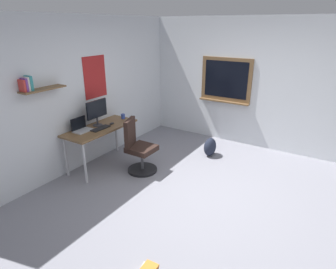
{
  "coord_description": "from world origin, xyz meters",
  "views": [
    {
      "loc": [
        -3.38,
        -1.47,
        2.45
      ],
      "look_at": [
        0.11,
        0.73,
        0.85
      ],
      "focal_mm": 30.65,
      "sensor_mm": 36.0,
      "label": 1
    }
  ],
  "objects_px": {
    "monitor_primary": "(97,111)",
    "keyboard": "(101,128)",
    "desk": "(101,131)",
    "office_chair": "(138,149)",
    "computer_mouse": "(112,124)",
    "coffee_mug": "(123,116)",
    "laptop": "(81,128)",
    "backpack": "(210,147)"
  },
  "relations": [
    {
      "from": "keyboard",
      "to": "computer_mouse",
      "type": "relative_size",
      "value": 3.56
    },
    {
      "from": "keyboard",
      "to": "coffee_mug",
      "type": "height_order",
      "value": "coffee_mug"
    },
    {
      "from": "backpack",
      "to": "laptop",
      "type": "bearing_deg",
      "value": 136.54
    },
    {
      "from": "laptop",
      "to": "keyboard",
      "type": "relative_size",
      "value": 0.84
    },
    {
      "from": "backpack",
      "to": "desk",
      "type": "bearing_deg",
      "value": 133.47
    },
    {
      "from": "keyboard",
      "to": "coffee_mug",
      "type": "xyz_separation_m",
      "value": [
        0.65,
        0.05,
        0.04
      ]
    },
    {
      "from": "office_chair",
      "to": "keyboard",
      "type": "xyz_separation_m",
      "value": [
        -0.24,
        0.62,
        0.34
      ]
    },
    {
      "from": "computer_mouse",
      "to": "desk",
      "type": "bearing_deg",
      "value": 161.23
    },
    {
      "from": "laptop",
      "to": "computer_mouse",
      "type": "xyz_separation_m",
      "value": [
        0.52,
        -0.21,
        -0.04
      ]
    },
    {
      "from": "computer_mouse",
      "to": "backpack",
      "type": "bearing_deg",
      "value": -49.73
    },
    {
      "from": "computer_mouse",
      "to": "keyboard",
      "type": "bearing_deg",
      "value": 180.0
    },
    {
      "from": "laptop",
      "to": "coffee_mug",
      "type": "bearing_deg",
      "value": -10.27
    },
    {
      "from": "monitor_primary",
      "to": "backpack",
      "type": "relative_size",
      "value": 1.26
    },
    {
      "from": "monitor_primary",
      "to": "backpack",
      "type": "bearing_deg",
      "value": -48.93
    },
    {
      "from": "laptop",
      "to": "monitor_primary",
      "type": "bearing_deg",
      "value": -8.0
    },
    {
      "from": "backpack",
      "to": "office_chair",
      "type": "bearing_deg",
      "value": 147.04
    },
    {
      "from": "keyboard",
      "to": "computer_mouse",
      "type": "bearing_deg",
      "value": 0.0
    },
    {
      "from": "laptop",
      "to": "backpack",
      "type": "bearing_deg",
      "value": -43.46
    },
    {
      "from": "desk",
      "to": "keyboard",
      "type": "bearing_deg",
      "value": -133.67
    },
    {
      "from": "desk",
      "to": "coffee_mug",
      "type": "relative_size",
      "value": 14.91
    },
    {
      "from": "keyboard",
      "to": "desk",
      "type": "bearing_deg",
      "value": 46.33
    },
    {
      "from": "keyboard",
      "to": "backpack",
      "type": "xyz_separation_m",
      "value": [
        1.49,
        -1.42,
        -0.57
      ]
    },
    {
      "from": "office_chair",
      "to": "monitor_primary",
      "type": "relative_size",
      "value": 2.05
    },
    {
      "from": "desk",
      "to": "monitor_primary",
      "type": "height_order",
      "value": "monitor_primary"
    },
    {
      "from": "office_chair",
      "to": "monitor_primary",
      "type": "xyz_separation_m",
      "value": [
        -0.14,
        0.78,
        0.6
      ]
    },
    {
      "from": "desk",
      "to": "coffee_mug",
      "type": "xyz_separation_m",
      "value": [
        0.59,
        -0.02,
        0.13
      ]
    },
    {
      "from": "laptop",
      "to": "office_chair",
      "type": "bearing_deg",
      "value": -59.77
    },
    {
      "from": "monitor_primary",
      "to": "keyboard",
      "type": "bearing_deg",
      "value": -122.13
    },
    {
      "from": "computer_mouse",
      "to": "coffee_mug",
      "type": "height_order",
      "value": "coffee_mug"
    },
    {
      "from": "office_chair",
      "to": "laptop",
      "type": "bearing_deg",
      "value": 120.23
    },
    {
      "from": "monitor_primary",
      "to": "coffee_mug",
      "type": "height_order",
      "value": "monitor_primary"
    },
    {
      "from": "monitor_primary",
      "to": "coffee_mug",
      "type": "xyz_separation_m",
      "value": [
        0.55,
        -0.11,
        -0.22
      ]
    },
    {
      "from": "monitor_primary",
      "to": "computer_mouse",
      "type": "xyz_separation_m",
      "value": [
        0.18,
        -0.16,
        -0.25
      ]
    },
    {
      "from": "desk",
      "to": "backpack",
      "type": "bearing_deg",
      "value": -46.53
    },
    {
      "from": "keyboard",
      "to": "laptop",
      "type": "bearing_deg",
      "value": 138.55
    },
    {
      "from": "laptop",
      "to": "computer_mouse",
      "type": "relative_size",
      "value": 2.98
    },
    {
      "from": "desk",
      "to": "keyboard",
      "type": "height_order",
      "value": "keyboard"
    },
    {
      "from": "coffee_mug",
      "to": "monitor_primary",
      "type": "bearing_deg",
      "value": 168.34
    },
    {
      "from": "office_chair",
      "to": "computer_mouse",
      "type": "distance_m",
      "value": 0.71
    },
    {
      "from": "laptop",
      "to": "computer_mouse",
      "type": "height_order",
      "value": "laptop"
    },
    {
      "from": "desk",
      "to": "office_chair",
      "type": "relative_size",
      "value": 1.44
    },
    {
      "from": "office_chair",
      "to": "computer_mouse",
      "type": "xyz_separation_m",
      "value": [
        0.04,
        0.62,
        0.35
      ]
    }
  ]
}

